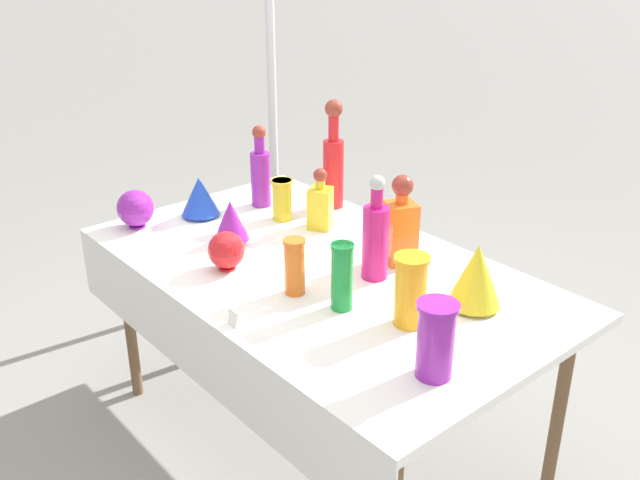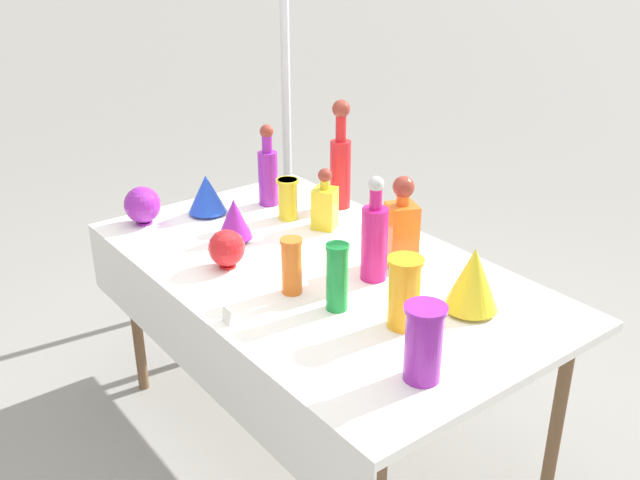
% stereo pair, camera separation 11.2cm
% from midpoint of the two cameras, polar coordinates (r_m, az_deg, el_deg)
% --- Properties ---
extents(ground_plane, '(40.00, 40.00, 0.00)m').
position_cam_midpoint_polar(ground_plane, '(2.88, -1.16, -15.82)').
color(ground_plane, gray).
extents(display_table, '(1.69, 0.99, 0.76)m').
position_cam_midpoint_polar(display_table, '(2.47, -1.85, -3.57)').
color(display_table, white).
rests_on(display_table, ground).
extents(tall_bottle_0, '(0.08, 0.08, 0.34)m').
position_cam_midpoint_polar(tall_bottle_0, '(2.95, -5.89, 5.38)').
color(tall_bottle_0, purple).
rests_on(tall_bottle_0, display_table).
extents(tall_bottle_1, '(0.09, 0.09, 0.36)m').
position_cam_midpoint_polar(tall_bottle_1, '(2.33, 3.08, 0.22)').
color(tall_bottle_1, '#C61972').
rests_on(tall_bottle_1, display_table).
extents(tall_bottle_2, '(0.09, 0.09, 0.45)m').
position_cam_midpoint_polar(tall_bottle_2, '(2.90, -0.04, 6.28)').
color(tall_bottle_2, red).
rests_on(tall_bottle_2, display_table).
extents(square_decanter_0, '(0.12, 0.12, 0.24)m').
position_cam_midpoint_polar(square_decanter_0, '(2.72, -1.16, 2.90)').
color(square_decanter_0, yellow).
rests_on(square_decanter_0, display_table).
extents(square_decanter_1, '(0.13, 0.13, 0.32)m').
position_cam_midpoint_polar(square_decanter_1, '(2.44, 5.16, 1.22)').
color(square_decanter_1, orange).
rests_on(square_decanter_1, display_table).
extents(slender_vase_0, '(0.11, 0.11, 0.22)m').
position_cam_midpoint_polar(slender_vase_0, '(2.07, 5.71, -3.92)').
color(slender_vase_0, orange).
rests_on(slender_vase_0, display_table).
extents(slender_vase_1, '(0.11, 0.11, 0.21)m').
position_cam_midpoint_polar(slender_vase_1, '(1.86, 7.53, -7.80)').
color(slender_vase_1, purple).
rests_on(slender_vase_1, display_table).
extents(slender_vase_2, '(0.09, 0.09, 0.16)m').
position_cam_midpoint_polar(slender_vase_2, '(2.82, -4.20, 3.36)').
color(slender_vase_2, yellow).
rests_on(slender_vase_2, display_table).
extents(slender_vase_3, '(0.07, 0.07, 0.19)m').
position_cam_midpoint_polar(slender_vase_3, '(2.25, -3.48, -2.02)').
color(slender_vase_3, orange).
rests_on(slender_vase_3, display_table).
extents(slender_vase_4, '(0.07, 0.07, 0.22)m').
position_cam_midpoint_polar(slender_vase_4, '(2.15, 0.28, -2.82)').
color(slender_vase_4, '#198C38').
rests_on(slender_vase_4, display_table).
extents(fluted_vase_0, '(0.13, 0.13, 0.16)m').
position_cam_midpoint_polar(fluted_vase_0, '(2.63, -8.36, 1.54)').
color(fluted_vase_0, purple).
rests_on(fluted_vase_0, display_table).
extents(fluted_vase_1, '(0.17, 0.17, 0.21)m').
position_cam_midpoint_polar(fluted_vase_1, '(2.20, 10.97, -2.79)').
color(fluted_vase_1, yellow).
rests_on(fluted_vase_1, display_table).
extents(fluted_vase_2, '(0.15, 0.15, 0.16)m').
position_cam_midpoint_polar(fluted_vase_2, '(2.89, -10.70, 3.47)').
color(fluted_vase_2, blue).
rests_on(fluted_vase_2, display_table).
extents(round_bowl_0, '(0.13, 0.13, 0.14)m').
position_cam_midpoint_polar(round_bowl_0, '(2.43, -8.82, -0.83)').
color(round_bowl_0, red).
rests_on(round_bowl_0, display_table).
extents(round_bowl_1, '(0.14, 0.14, 0.15)m').
position_cam_midpoint_polar(round_bowl_1, '(2.84, -15.65, 2.45)').
color(round_bowl_1, purple).
rests_on(round_bowl_1, display_table).
extents(price_tag_left, '(0.05, 0.02, 0.05)m').
position_cam_midpoint_polar(price_tag_left, '(2.13, -8.46, -6.23)').
color(price_tag_left, white).
rests_on(price_tag_left, display_table).
extents(canopy_pole, '(0.18, 0.18, 2.42)m').
position_cam_midpoint_polar(canopy_pole, '(3.68, -4.71, 10.03)').
color(canopy_pole, silver).
rests_on(canopy_pole, ground).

